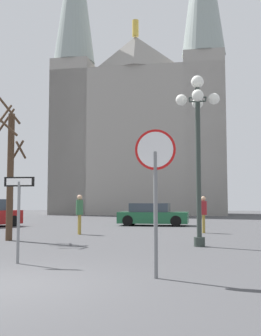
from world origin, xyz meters
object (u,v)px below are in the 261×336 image
Objects in this scene: cathedral at (140,115)px; street_lamp at (198,127)px; parked_car_near_green at (153,215)px; pedestrian_standing at (203,211)px; bare_tree at (10,168)px; pedestrian_walking at (80,210)px; one_way_arrow_sign at (19,207)px; stop_sign at (155,173)px.

cathedral is 6.38× the size of street_lamp.
parked_car_near_green is 6.27m from pedestrian_standing.
bare_tree is 3.06× the size of pedestrian_walking.
pedestrian_walking is at bearing 96.04° from one_way_arrow_sign.
pedestrian_walking reaches higher than pedestrian_standing.
street_lamp is at bearing 81.13° from stop_sign.
stop_sign is 3.71m from one_way_arrow_sign.
street_lamp is at bearing -76.96° from parked_car_near_green.
street_lamp is at bearing -8.10° from bare_tree.
pedestrian_walking is at bearing -109.40° from parked_car_near_green.
parked_car_near_green is at bearing 117.81° from pedestrian_standing.
street_lamp is 6.55m from pedestrian_standing.
cathedral is at bearing 99.34° from parked_car_near_green.
street_lamp is 1.05× the size of bare_tree.
pedestrian_standing is at bearing 87.26° from street_lamp.
pedestrian_walking reaches higher than parked_car_near_green.
bare_tree is at bearing -146.37° from pedestrian_standing.
pedestrian_standing reaches higher than parked_car_near_green.
stop_sign is at bearing -22.14° from one_way_arrow_sign.
pedestrian_standing is (7.31, 4.86, -1.67)m from bare_tree.
street_lamp is at bearing -92.74° from pedestrian_standing.
street_lamp is (6.12, -32.57, -7.46)m from cathedral.
parked_car_near_green is at bearing 103.04° from street_lamp.
street_lamp is 1.33× the size of parked_car_near_green.
pedestrian_walking is (-0.91, 8.56, -0.27)m from one_way_arrow_sign.
bare_tree is at bearing -120.21° from pedestrian_walking.
stop_sign is 10.86m from pedestrian_walking.
stop_sign reaches higher than one_way_arrow_sign.
bare_tree is at bearing 117.05° from one_way_arrow_sign.
street_lamp reaches higher than pedestrian_walking.
cathedral is 8.51× the size of parked_car_near_green.
street_lamp is at bearing -79.35° from cathedral.
cathedral reaches higher than stop_sign.
cathedral is 29.35m from pedestrian_standing.
pedestrian_walking is at bearing 141.19° from street_lamp.
street_lamp reaches higher than one_way_arrow_sign.
stop_sign is 6.14m from street_lamp.
one_way_arrow_sign reaches higher than pedestrian_walking.
cathedral is at bearing 91.89° from pedestrian_walking.
stop_sign is 1.63× the size of pedestrian_walking.
one_way_arrow_sign is 1.20× the size of pedestrian_standing.
one_way_arrow_sign is at bearing -95.93° from parked_car_near_green.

